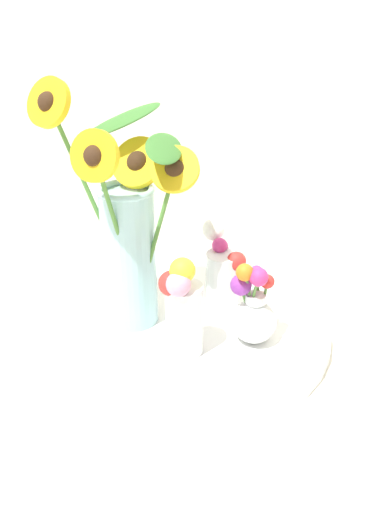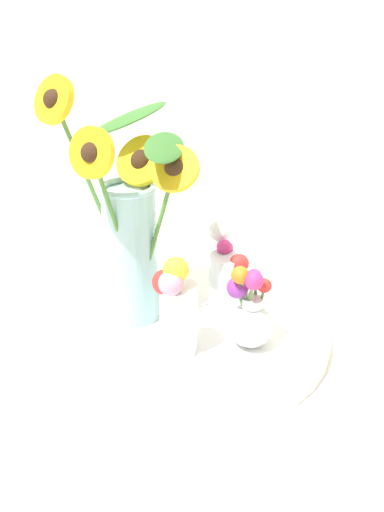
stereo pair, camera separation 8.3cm
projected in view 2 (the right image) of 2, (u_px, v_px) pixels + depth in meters
name	position (u px, v px, depth m)	size (l,w,h in m)	color
ground_plane	(183.00, 356.00, 0.84)	(6.00, 6.00, 0.00)	silver
serving_tray	(192.00, 327.00, 0.90)	(0.49, 0.49, 0.02)	white
mason_jar_sunflowers	(131.00, 231.00, 0.84)	(0.26, 0.21, 0.43)	#9ED1D6
vase_small_center	(178.00, 308.00, 0.78)	(0.07, 0.07, 0.17)	white
vase_bulb_right	(250.00, 315.00, 0.81)	(0.08, 0.07, 0.15)	white
vase_small_back	(226.00, 272.00, 0.91)	(0.10, 0.09, 0.15)	white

